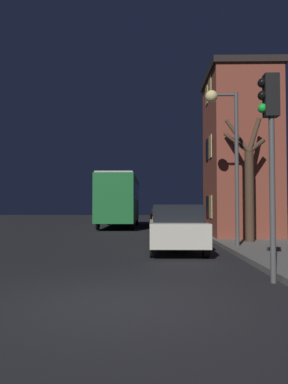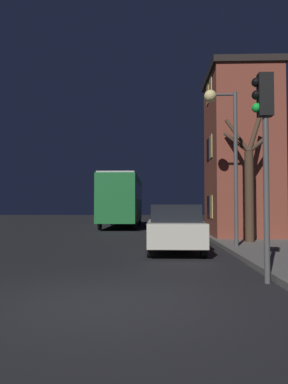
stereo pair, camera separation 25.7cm
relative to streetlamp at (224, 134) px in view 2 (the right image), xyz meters
name	(u,v)px [view 2 (the right image)]	position (x,y,z in m)	size (l,w,h in m)	color
ground_plane	(105,303)	(-3.29, -7.45, -4.21)	(120.00, 120.00, 0.00)	black
brick_building	(241,153)	(1.72, 5.02, 0.02)	(3.30, 4.55, 8.12)	brown
streetlamp	(224,134)	(0.00, 0.00, 0.00)	(1.20, 0.45, 5.68)	#4C4C4C
traffic_light	(264,132)	(-0.21, -5.77, -1.09)	(0.43, 0.24, 4.35)	#4C4C4C
bare_tree	(249,181)	(1.28, 1.68, -1.62)	(1.70, 1.35, 5.13)	#473323
bus	(122,197)	(-5.07, 14.53, -1.96)	(2.57, 10.04, 3.81)	#1E6B33
car_near_lane	(175,228)	(-1.84, -0.80, -3.37)	(1.81, 3.87, 1.63)	beige
car_mid_lane	(169,220)	(-1.72, 8.93, -3.46)	(1.83, 4.19, 1.42)	olive
car_far_lane	(164,217)	(-1.86, 16.48, -3.47)	(1.82, 4.78, 1.39)	#B21E19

